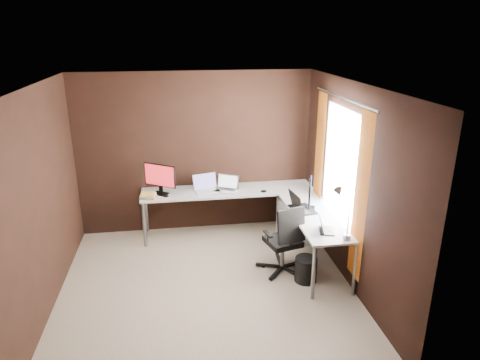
# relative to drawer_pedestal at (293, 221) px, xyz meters

# --- Properties ---
(room) EXTENTS (3.60, 3.60, 2.50)m
(room) POSITION_rel_drawer_pedestal_xyz_m (-1.09, -1.08, 0.98)
(room) COLOR #BBA791
(room) RESTS_ON ground
(desk) EXTENTS (2.65, 2.25, 0.73)m
(desk) POSITION_rel_drawer_pedestal_xyz_m (-0.59, -0.11, 0.38)
(desk) COLOR white
(desk) RESTS_ON ground
(drawer_pedestal) EXTENTS (0.42, 0.50, 0.60)m
(drawer_pedestal) POSITION_rel_drawer_pedestal_xyz_m (0.00, 0.00, 0.00)
(drawer_pedestal) COLOR white
(drawer_pedestal) RESTS_ON ground
(monitor_left) EXTENTS (0.46, 0.32, 0.46)m
(monitor_left) POSITION_rel_drawer_pedestal_xyz_m (-1.98, 0.34, 0.69)
(monitor_left) COLOR black
(monitor_left) RESTS_ON desk
(monitor_right) EXTENTS (0.20, 0.50, 0.42)m
(monitor_right) POSITION_rel_drawer_pedestal_xyz_m (0.05, -0.56, 0.67)
(monitor_right) COLOR black
(monitor_right) RESTS_ON desk
(laptop_white) EXTENTS (0.43, 0.35, 0.25)m
(laptop_white) POSITION_rel_drawer_pedestal_xyz_m (-1.29, 0.38, 0.48)
(laptop_white) COLOR white
(laptop_white) RESTS_ON desk
(laptop_silver) EXTENTS (0.42, 0.37, 0.23)m
(laptop_silver) POSITION_rel_drawer_pedestal_xyz_m (-0.98, 0.35, 0.48)
(laptop_silver) COLOR silver
(laptop_silver) RESTS_ON desk
(laptop_black_big) EXTENTS (0.33, 0.43, 0.26)m
(laptop_black_big) POSITION_rel_drawer_pedestal_xyz_m (-0.09, -0.59, 0.49)
(laptop_black_big) COLOR black
(laptop_black_big) RESTS_ON desk
(laptop_black_small) EXTENTS (0.23, 0.28, 0.17)m
(laptop_black_small) POSITION_rel_drawer_pedestal_xyz_m (0.03, -1.25, 0.47)
(laptop_black_small) COLOR black
(laptop_black_small) RESTS_ON desk
(book_stack) EXTENTS (0.26, 0.23, 0.07)m
(book_stack) POSITION_rel_drawer_pedestal_xyz_m (-2.16, 0.20, 0.46)
(book_stack) COLOR #9E7955
(book_stack) RESTS_ON desk
(mouse_left) EXTENTS (0.09, 0.06, 0.03)m
(mouse_left) POSITION_rel_drawer_pedestal_xyz_m (-1.90, 0.18, 0.45)
(mouse_left) COLOR black
(mouse_left) RESTS_ON desk
(mouse_corner) EXTENTS (0.11, 0.09, 0.04)m
(mouse_corner) POSITION_rel_drawer_pedestal_xyz_m (-0.44, 0.16, 0.45)
(mouse_corner) COLOR black
(mouse_corner) RESTS_ON desk
(desk_lamp) EXTENTS (0.20, 0.23, 0.63)m
(desk_lamp) POSITION_rel_drawer_pedestal_xyz_m (0.14, -1.44, 0.83)
(desk_lamp) COLOR slate
(desk_lamp) RESTS_ON desk
(office_chair) EXTENTS (0.54, 0.56, 0.96)m
(office_chair) POSITION_rel_drawer_pedestal_xyz_m (-0.38, -0.89, -0.02)
(office_chair) COLOR black
(office_chair) RESTS_ON ground
(wastebasket) EXTENTS (0.29, 0.29, 0.33)m
(wastebasket) POSITION_rel_drawer_pedestal_xyz_m (-0.16, -1.17, -0.14)
(wastebasket) COLOR black
(wastebasket) RESTS_ON ground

